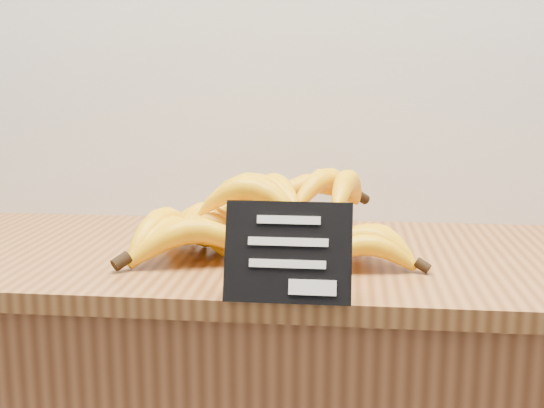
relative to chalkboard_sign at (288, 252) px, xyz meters
The scene contains 3 objects.
counter_top 0.27m from the chalkboard_sign, 99.74° to the left, with size 1.44×0.54×0.03m, color #975E2E.
chalkboard_sign is the anchor object (origin of this frame).
banana_pile 0.25m from the chalkboard_sign, 106.60° to the left, with size 0.51×0.34×0.13m.
Camera 1 is at (0.12, 1.63, 1.23)m, focal length 45.00 mm.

